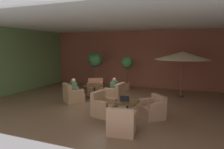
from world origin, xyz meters
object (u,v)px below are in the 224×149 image
at_px(patron_by_window, 74,87).
at_px(armchair_front_right_south, 115,95).
at_px(armchair_front_right_north, 95,88).
at_px(potted_tree_left_corner, 95,61).
at_px(cafe_table_front_left, 127,106).
at_px(potted_tree_mid_left, 127,66).
at_px(patio_umbrella_tall_red, 182,56).
at_px(armchair_front_left_north, 122,123).
at_px(armchair_front_left_south, 103,107).
at_px(cafe_table_front_right, 94,88).
at_px(armchair_front_right_east, 73,95).
at_px(iced_drink_cup, 126,100).
at_px(armchair_front_left_east, 153,109).
at_px(patron_blue_shirt, 114,86).
at_px(open_laptop, 125,100).

bearing_deg(patron_by_window, armchair_front_right_south, 23.19).
relative_size(armchair_front_right_north, potted_tree_left_corner, 0.48).
height_order(cafe_table_front_left, potted_tree_mid_left, potted_tree_mid_left).
xyz_separation_m(armchair_front_right_north, patio_umbrella_tall_red, (4.33, 0.87, 1.78)).
xyz_separation_m(armchair_front_left_north, armchair_front_right_north, (-2.94, 4.33, -0.01)).
bearing_deg(armchair_front_left_south, cafe_table_front_right, 123.42).
xyz_separation_m(armchair_front_right_east, iced_drink_cup, (3.00, -1.43, 0.43)).
height_order(patio_umbrella_tall_red, patron_by_window, patio_umbrella_tall_red).
height_order(armchair_front_right_south, iced_drink_cup, armchair_front_right_south).
bearing_deg(patron_by_window, armchair_front_left_north, -38.23).
distance_m(armchair_front_left_north, armchair_front_right_south, 3.53).
height_order(armchair_front_right_east, armchair_front_right_south, armchair_front_right_south).
distance_m(patio_umbrella_tall_red, patron_by_window, 5.46).
height_order(armchair_front_left_east, armchair_front_right_south, armchair_front_right_south).
distance_m(armchair_front_right_east, potted_tree_left_corner, 3.47).
bearing_deg(armchair_front_left_north, cafe_table_front_left, 97.75).
distance_m(armchair_front_right_east, patron_blue_shirt, 1.96).
xyz_separation_m(armchair_front_left_north, potted_tree_left_corner, (-3.57, 5.62, 1.35)).
distance_m(cafe_table_front_left, armchair_front_left_east, 1.02).
bearing_deg(armchair_front_right_north, potted_tree_left_corner, 115.83).
height_order(armchair_front_left_north, iced_drink_cup, armchair_front_left_north).
relative_size(cafe_table_front_left, potted_tree_mid_left, 0.35).
xyz_separation_m(armchair_front_left_south, cafe_table_front_right, (-1.39, 2.11, 0.23)).
bearing_deg(potted_tree_left_corner, patio_umbrella_tall_red, -4.89).
distance_m(armchair_front_left_north, armchair_front_left_south, 1.65).
bearing_deg(patron_by_window, patio_umbrella_tall_red, 30.89).
bearing_deg(armchair_front_right_south, armchair_front_left_north, -66.57).
xyz_separation_m(armchair_front_right_north, patron_by_window, (-0.21, -1.85, 0.40)).
height_order(armchair_front_right_north, patron_by_window, patron_by_window).
bearing_deg(potted_tree_left_corner, patron_blue_shirt, -48.30).
bearing_deg(potted_tree_left_corner, armchair_front_left_north, -57.59).
height_order(armchair_front_left_east, armchair_front_right_north, armchair_front_right_north).
bearing_deg(cafe_table_front_right, potted_tree_mid_left, 71.56).
distance_m(armchair_front_left_south, armchair_front_right_north, 3.62).
height_order(armchair_front_left_east, potted_tree_mid_left, potted_tree_mid_left).
relative_size(armchair_front_right_south, patio_umbrella_tall_red, 0.33).
bearing_deg(armchair_front_left_north, armchair_front_right_north, 124.20).
bearing_deg(cafe_table_front_right, armchair_front_right_east, -127.90).
relative_size(cafe_table_front_right, iced_drink_cup, 7.54).
distance_m(armchair_front_left_south, patio_umbrella_tall_red, 5.02).
distance_m(cafe_table_front_right, potted_tree_left_corner, 2.77).
relative_size(armchair_front_left_east, potted_tree_left_corner, 0.47).
relative_size(armchair_front_left_north, armchair_front_left_south, 0.97).
height_order(patron_by_window, open_laptop, patron_by_window).
bearing_deg(armchair_front_right_south, open_laptop, -62.26).
bearing_deg(potted_tree_mid_left, armchair_front_left_east, -62.14).
height_order(potted_tree_left_corner, potted_tree_mid_left, potted_tree_left_corner).
bearing_deg(cafe_table_front_left, patio_umbrella_tall_red, 70.19).
height_order(armchair_front_left_south, patron_blue_shirt, patron_blue_shirt).
height_order(armchair_front_right_north, iced_drink_cup, armchair_front_right_north).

